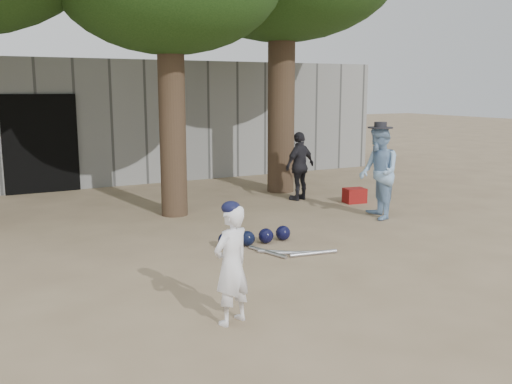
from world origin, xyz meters
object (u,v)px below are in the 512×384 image
boy_player (231,265)px  red_bag (355,195)px  spectator_dark (300,166)px  spectator_blue (379,173)px

boy_player → red_bag: (4.89, 4.30, -0.46)m
boy_player → spectator_dark: (4.06, 5.10, 0.11)m
boy_player → spectator_dark: size_ratio=0.85×
spectator_blue → red_bag: bearing=179.1°
boy_player → spectator_blue: (4.36, 2.96, 0.23)m
boy_player → spectator_blue: size_ratio=0.73×
spectator_blue → spectator_dark: bearing=-151.4°
red_bag → spectator_blue: bearing=-111.6°
boy_player → spectator_dark: 6.52m
spectator_dark → spectator_blue: bearing=80.2°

